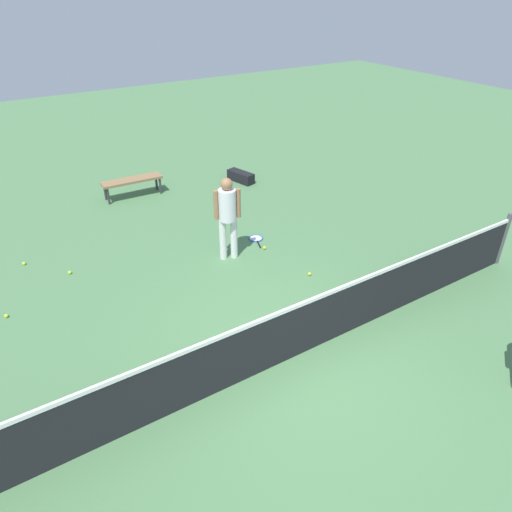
{
  "coord_description": "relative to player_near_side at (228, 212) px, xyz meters",
  "views": [
    {
      "loc": [
        3.29,
        4.16,
        4.96
      ],
      "look_at": [
        -0.31,
        -1.51,
        0.9
      ],
      "focal_mm": 33.14,
      "sensor_mm": 36.0,
      "label": 1
    }
  ],
  "objects": [
    {
      "name": "court_net",
      "position": [
        0.62,
        3.02,
        -0.51
      ],
      "size": [
        10.09,
        0.09,
        1.07
      ],
      "color": "#4C4C51",
      "rests_on": "ground_plane"
    },
    {
      "name": "tennis_ball_baseline",
      "position": [
        -0.96,
        1.4,
        -0.98
      ],
      "size": [
        0.07,
        0.07,
        0.07
      ],
      "primitive_type": "sphere",
      "color": "#C6E033",
      "rests_on": "ground_plane"
    },
    {
      "name": "ground_plane",
      "position": [
        0.62,
        3.02,
        -1.01
      ],
      "size": [
        40.0,
        40.0,
        0.0
      ],
      "primitive_type": "plane",
      "color": "#4C7A4C"
    },
    {
      "name": "tennis_ball_stray_right",
      "position": [
        2.4,
        2.59,
        -0.98
      ],
      "size": [
        0.07,
        0.07,
        0.07
      ],
      "primitive_type": "sphere",
      "color": "#C6E033",
      "rests_on": "ground_plane"
    },
    {
      "name": "equipment_bag",
      "position": [
        -2.25,
        -3.36,
        -0.87
      ],
      "size": [
        0.47,
        0.84,
        0.28
      ],
      "color": "black",
      "rests_on": "ground_plane"
    },
    {
      "name": "tennis_ball_midcourt",
      "position": [
        4.1,
        -0.31,
        -0.98
      ],
      "size": [
        0.07,
        0.07,
        0.07
      ],
      "primitive_type": "sphere",
      "color": "#C6E033",
      "rests_on": "ground_plane"
    },
    {
      "name": "courtside_bench",
      "position": [
        0.57,
        -3.92,
        -0.59
      ],
      "size": [
        1.52,
        0.47,
        0.48
      ],
      "color": "olive",
      "rests_on": "ground_plane"
    },
    {
      "name": "tennis_ball_stray_left",
      "position": [
        2.87,
        -1.1,
        -0.98
      ],
      "size": [
        0.07,
        0.07,
        0.07
      ],
      "primitive_type": "sphere",
      "color": "#C6E033",
      "rests_on": "ground_plane"
    },
    {
      "name": "tennis_racket_near_player",
      "position": [
        -0.86,
        -0.34,
        -1.0
      ],
      "size": [
        0.4,
        0.61,
        0.03
      ],
      "color": "blue",
      "rests_on": "ground_plane"
    },
    {
      "name": "tennis_ball_by_net",
      "position": [
        3.55,
        -1.91,
        -0.98
      ],
      "size": [
        0.07,
        0.07,
        0.07
      ],
      "primitive_type": "sphere",
      "color": "#C6E033",
      "rests_on": "ground_plane"
    },
    {
      "name": "tennis_ball_near_player",
      "position": [
        -0.78,
        0.11,
        -0.98
      ],
      "size": [
        0.07,
        0.07,
        0.07
      ],
      "primitive_type": "sphere",
      "color": "#C6E033",
      "rests_on": "ground_plane"
    },
    {
      "name": "player_near_side",
      "position": [
        0.0,
        0.0,
        0.0
      ],
      "size": [
        0.52,
        0.44,
        1.7
      ],
      "color": "white",
      "rests_on": "ground_plane"
    }
  ]
}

